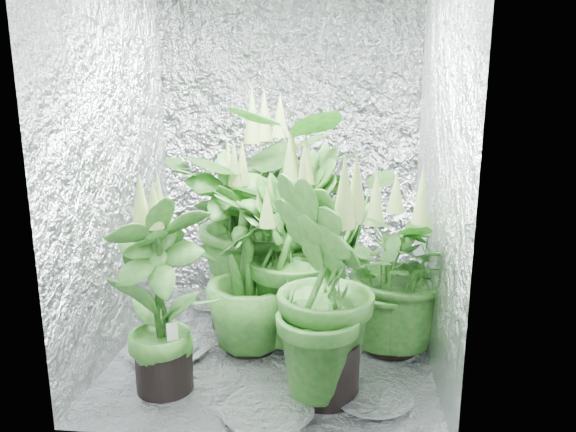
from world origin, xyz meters
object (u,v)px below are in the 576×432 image
(plant_e, at_px, (394,267))
(plant_f, at_px, (160,296))
(plant_c, at_px, (295,249))
(plant_a, at_px, (270,211))
(circulation_fan, at_px, (386,290))
(plant_g, at_px, (326,291))
(plant_d, at_px, (249,274))
(plant_b, at_px, (233,244))

(plant_e, xyz_separation_m, plant_f, (-1.06, -0.50, 0.00))
(plant_c, bearing_deg, plant_a, 117.29)
(plant_c, height_order, circulation_fan, plant_c)
(plant_g, height_order, circulation_fan, plant_g)
(plant_f, bearing_deg, plant_a, 67.69)
(plant_c, xyz_separation_m, plant_f, (-0.55, -0.55, -0.06))
(plant_f, bearing_deg, plant_d, 53.34)
(plant_f, bearing_deg, plant_c, 45.09)
(plant_c, xyz_separation_m, plant_d, (-0.23, -0.12, -0.11))
(plant_f, height_order, circulation_fan, plant_f)
(plant_b, relative_size, circulation_fan, 3.23)
(plant_b, distance_m, plant_e, 0.90)
(plant_b, distance_m, plant_f, 0.74)
(plant_c, distance_m, plant_e, 0.52)
(plant_b, relative_size, plant_g, 0.96)
(plant_a, bearing_deg, plant_d, -95.72)
(plant_b, height_order, plant_g, plant_g)
(plant_b, distance_m, circulation_fan, 0.99)
(plant_b, xyz_separation_m, plant_g, (0.54, -0.70, 0.02))
(plant_e, distance_m, plant_g, 0.59)
(plant_f, distance_m, circulation_fan, 1.50)
(plant_b, height_order, circulation_fan, plant_b)
(plant_f, xyz_separation_m, circulation_fan, (1.07, 1.00, -0.32))
(plant_a, height_order, plant_e, plant_a)
(plant_c, bearing_deg, plant_d, -152.56)
(plant_a, distance_m, plant_g, 0.97)
(plant_d, distance_m, plant_e, 0.74)
(plant_b, xyz_separation_m, circulation_fan, (0.88, 0.29, -0.35))
(plant_b, relative_size, plant_e, 1.09)
(plant_d, distance_m, plant_f, 0.54)
(plant_b, height_order, plant_c, plant_c)
(plant_a, bearing_deg, plant_e, -30.34)
(plant_c, relative_size, plant_g, 1.03)
(plant_a, xyz_separation_m, plant_b, (-0.18, -0.19, -0.15))
(plant_c, bearing_deg, plant_f, -134.91)
(plant_d, xyz_separation_m, circulation_fan, (0.74, 0.56, -0.28))
(plant_a, bearing_deg, plant_g, -67.78)
(plant_a, xyz_separation_m, plant_f, (-0.37, -0.90, -0.18))
(plant_b, relative_size, plant_d, 1.15)
(plant_c, height_order, plant_g, plant_c)
(plant_b, distance_m, plant_g, 0.88)
(plant_b, bearing_deg, plant_g, -51.99)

